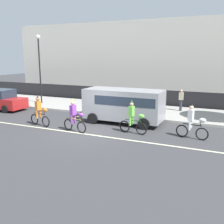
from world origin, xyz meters
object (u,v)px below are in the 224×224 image
object	(u,v)px
parade_cyclist_lime	(133,119)
pedestrian_onlooker	(181,100)
parade_cyclist_orange	(40,112)
street_lamp_post	(39,59)
parked_car_red	(1,100)
parade_cyclist_purple	(75,117)
parked_van_grey	(125,104)
parade_cyclist_zebra	(193,123)

from	to	relation	value
parade_cyclist_lime	pedestrian_onlooker	size ratio (longest dim) A/B	1.19
parade_cyclist_orange	street_lamp_post	size ratio (longest dim) A/B	0.33
parade_cyclist_orange	parked_car_red	bearing A→B (deg)	156.33
parade_cyclist_purple	parked_van_grey	bearing A→B (deg)	58.64
parade_cyclist_zebra	street_lamp_post	xyz separation A→B (m)	(-13.59, 4.65, 3.15)
parade_cyclist_purple	parked_van_grey	distance (m)	3.57
parked_car_red	street_lamp_post	xyz separation A→B (m)	(1.51, 3.14, 3.21)
parked_van_grey	street_lamp_post	size ratio (longest dim) A/B	0.85
parade_cyclist_orange	street_lamp_post	xyz separation A→B (m)	(-4.61, 5.82, 3.15)
pedestrian_onlooker	parade_cyclist_purple	bearing A→B (deg)	-120.91
parade_cyclist_orange	parade_cyclist_lime	world-z (taller)	same
parade_cyclist_purple	pedestrian_onlooker	size ratio (longest dim) A/B	1.19
parade_cyclist_orange	parked_car_red	distance (m)	6.68
parked_car_red	parked_van_grey	bearing A→B (deg)	0.45
parade_cyclist_orange	parade_cyclist_zebra	size ratio (longest dim) A/B	1.00
parked_van_grey	street_lamp_post	bearing A→B (deg)	161.52
parade_cyclist_purple	parked_car_red	world-z (taller)	parade_cyclist_purple
pedestrian_onlooker	parked_van_grey	bearing A→B (deg)	-120.61
pedestrian_onlooker	street_lamp_post	bearing A→B (deg)	-172.37
parade_cyclist_purple	parade_cyclist_lime	world-z (taller)	same
parade_cyclist_zebra	parked_van_grey	bearing A→B (deg)	160.28
parked_car_red	parade_cyclist_zebra	bearing A→B (deg)	-5.70
parked_van_grey	parked_car_red	distance (m)	10.67
parked_van_grey	parked_car_red	size ratio (longest dim) A/B	1.22
parade_cyclist_lime	parked_van_grey	xyz separation A→B (m)	(-1.30, 1.99, 0.44)
pedestrian_onlooker	parade_cyclist_zebra	bearing A→B (deg)	-74.89
parked_car_red	parade_cyclist_lime	bearing A→B (deg)	-9.04
parade_cyclist_purple	parked_car_red	bearing A→B (deg)	161.53
parade_cyclist_lime	street_lamp_post	world-z (taller)	street_lamp_post
parked_van_grey	parade_cyclist_zebra	bearing A→B (deg)	-19.72
parade_cyclist_lime	street_lamp_post	xyz separation A→B (m)	(-10.46, 5.05, 3.15)
parade_cyclist_orange	parade_cyclist_lime	size ratio (longest dim) A/B	1.00
parade_cyclist_zebra	parked_car_red	world-z (taller)	parade_cyclist_zebra
parade_cyclist_lime	pedestrian_onlooker	distance (m)	6.80
parade_cyclist_orange	street_lamp_post	world-z (taller)	street_lamp_post
parade_cyclist_zebra	parked_car_red	bearing A→B (deg)	174.30
parade_cyclist_lime	street_lamp_post	size ratio (longest dim) A/B	0.33
parade_cyclist_purple	parade_cyclist_lime	bearing A→B (deg)	18.28
parade_cyclist_purple	street_lamp_post	size ratio (longest dim) A/B	0.33
parade_cyclist_lime	parade_cyclist_purple	bearing A→B (deg)	-161.72
parade_cyclist_purple	street_lamp_post	xyz separation A→B (m)	(-7.31, 6.09, 3.15)
parked_van_grey	street_lamp_post	xyz separation A→B (m)	(-9.15, 3.06, 2.71)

